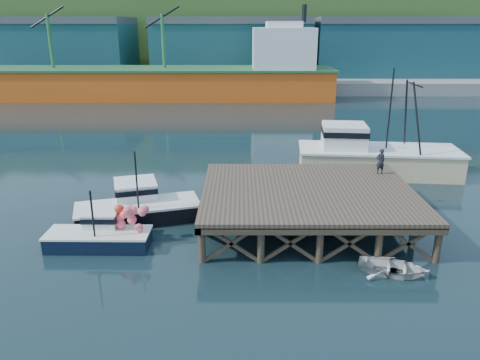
{
  "coord_description": "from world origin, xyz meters",
  "views": [
    {
      "loc": [
        1.68,
        -25.12,
        11.09
      ],
      "look_at": [
        1.63,
        2.0,
        1.99
      ],
      "focal_mm": 35.0,
      "sensor_mm": 36.0,
      "label": 1
    }
  ],
  "objects_px": {
    "boat_navy": "(100,234)",
    "trawler": "(375,153)",
    "boat_black": "(137,206)",
    "dinghy": "(393,267)",
    "dockworker": "(380,161)"
  },
  "relations": [
    {
      "from": "dockworker",
      "to": "trawler",
      "type": "bearing_deg",
      "value": -117.2
    },
    {
      "from": "boat_navy",
      "to": "trawler",
      "type": "distance_m",
      "value": 21.53
    },
    {
      "from": "trawler",
      "to": "dinghy",
      "type": "relative_size",
      "value": 3.88
    },
    {
      "from": "boat_navy",
      "to": "dinghy",
      "type": "bearing_deg",
      "value": -10.82
    },
    {
      "from": "dinghy",
      "to": "dockworker",
      "type": "bearing_deg",
      "value": 8.57
    },
    {
      "from": "trawler",
      "to": "dockworker",
      "type": "distance_m",
      "value": 6.84
    },
    {
      "from": "trawler",
      "to": "dinghy",
      "type": "height_order",
      "value": "trawler"
    },
    {
      "from": "boat_black",
      "to": "dinghy",
      "type": "height_order",
      "value": "boat_black"
    },
    {
      "from": "boat_navy",
      "to": "dockworker",
      "type": "distance_m",
      "value": 17.24
    },
    {
      "from": "boat_navy",
      "to": "trawler",
      "type": "bearing_deg",
      "value": 35.46
    },
    {
      "from": "boat_navy",
      "to": "trawler",
      "type": "height_order",
      "value": "trawler"
    },
    {
      "from": "boat_navy",
      "to": "trawler",
      "type": "relative_size",
      "value": 0.43
    },
    {
      "from": "trawler",
      "to": "dockworker",
      "type": "height_order",
      "value": "trawler"
    },
    {
      "from": "boat_black",
      "to": "dinghy",
      "type": "relative_size",
      "value": 2.39
    },
    {
      "from": "boat_navy",
      "to": "boat_black",
      "type": "relative_size",
      "value": 0.7
    }
  ]
}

